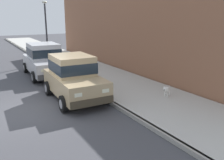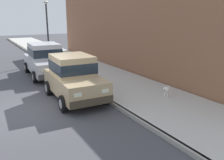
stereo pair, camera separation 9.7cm
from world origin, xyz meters
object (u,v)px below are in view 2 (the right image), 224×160
car_tan_hatchback (74,77)px  car_silver_sedan (45,59)px  dog_white (167,90)px  street_lamp (47,24)px  fire_hydrant (93,77)px

car_tan_hatchback → car_silver_sedan: car_silver_sedan is taller
car_silver_sedan → dog_white: 7.71m
car_tan_hatchback → car_silver_sedan: 4.86m
car_silver_sedan → street_lamp: (1.33, 4.03, 1.92)m
car_tan_hatchback → fire_hydrant: size_ratio=5.31×
car_silver_sedan → street_lamp: size_ratio=1.05×
dog_white → street_lamp: size_ratio=0.16×
car_silver_sedan → dog_white: bearing=-64.0°
street_lamp → fire_hydrant: bearing=-89.2°
car_silver_sedan → fire_hydrant: bearing=-68.2°
car_silver_sedan → fire_hydrant: size_ratio=6.43×
car_silver_sedan → dog_white: size_ratio=6.80×
dog_white → fire_hydrant: 3.84m
fire_hydrant → street_lamp: size_ratio=0.16×
car_tan_hatchback → street_lamp: 9.21m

